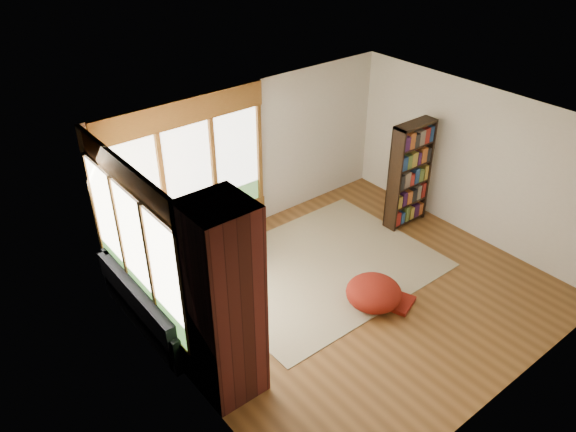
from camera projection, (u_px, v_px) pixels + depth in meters
floor at (351, 292)px, 8.43m from camera, size 5.50×5.50×0.00m
ceiling at (363, 132)px, 7.06m from camera, size 5.50×5.50×0.00m
wall_back at (251, 158)px, 9.40m from camera, size 5.50×0.04×2.60m
wall_front at (519, 315)px, 6.09m from camera, size 5.50×0.04×2.60m
wall_left at (181, 301)px, 6.28m from camera, size 0.04×5.00×2.60m
wall_right at (476, 164)px, 9.20m from camera, size 0.04×5.00×2.60m
windows_back at (189, 176)px, 8.72m from camera, size 2.82×0.10×1.90m
windows_left at (135, 248)px, 7.07m from camera, size 0.10×2.62×1.90m
roller_blind at (105, 195)px, 7.42m from camera, size 0.03×0.72×0.90m
brick_chimney at (224, 304)px, 6.23m from camera, size 0.70×0.70×2.60m
sectional_sofa at (178, 272)px, 8.36m from camera, size 2.20×2.20×0.80m
area_rug at (321, 267)px, 8.96m from camera, size 3.55×2.72×0.01m
bookshelf at (410, 175)px, 9.62m from camera, size 0.82×0.27×1.90m
pouf at (374, 292)px, 8.08m from camera, size 0.82×0.82×0.44m
dog_tan at (177, 236)px, 8.29m from camera, size 1.05×0.86×0.51m
dog_brindle at (188, 263)px, 7.79m from camera, size 0.83×0.92×0.45m
throw_pillows at (172, 240)px, 8.22m from camera, size 1.98×1.68×0.45m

